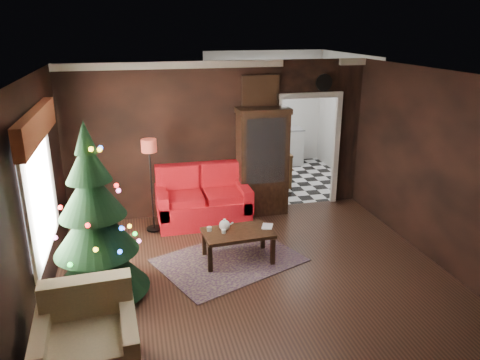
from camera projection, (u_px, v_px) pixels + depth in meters
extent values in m
plane|color=black|center=(255.00, 276.00, 6.53)|extent=(5.50, 5.50, 0.00)
plane|color=white|center=(257.00, 75.00, 5.63)|extent=(5.50, 5.50, 0.00)
plane|color=black|center=(220.00, 140.00, 8.38)|extent=(5.50, 0.00, 5.50)
plane|color=black|center=(336.00, 280.00, 3.78)|extent=(5.50, 0.00, 5.50)
plane|color=black|center=(33.00, 201.00, 5.48)|extent=(0.00, 5.50, 5.50)
plane|color=black|center=(438.00, 169.00, 6.68)|extent=(0.00, 5.50, 5.50)
cube|color=white|center=(39.00, 191.00, 5.66)|extent=(0.05, 1.60, 1.40)
cube|color=brown|center=(36.00, 125.00, 5.41)|extent=(0.12, 2.10, 0.35)
plane|color=white|center=(281.00, 180.00, 10.59)|extent=(3.00, 3.00, 0.00)
cube|color=white|center=(264.00, 96.00, 11.38)|extent=(0.70, 0.06, 0.70)
cube|color=#43353E|center=(229.00, 260.00, 6.97)|extent=(2.41, 2.12, 0.01)
cylinder|color=silver|center=(224.00, 231.00, 6.79)|extent=(0.07, 0.07, 0.05)
cylinder|color=beige|center=(209.00, 229.00, 6.86)|extent=(0.09, 0.09, 0.06)
imported|color=tan|center=(262.00, 220.00, 6.98)|extent=(0.15, 0.08, 0.22)
cylinder|color=silver|center=(324.00, 82.00, 8.45)|extent=(0.32, 0.32, 0.06)
cube|color=#BE8A42|center=(261.00, 92.00, 8.23)|extent=(0.62, 0.05, 0.52)
cube|color=silver|center=(266.00, 148.00, 11.55)|extent=(1.80, 0.60, 0.90)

